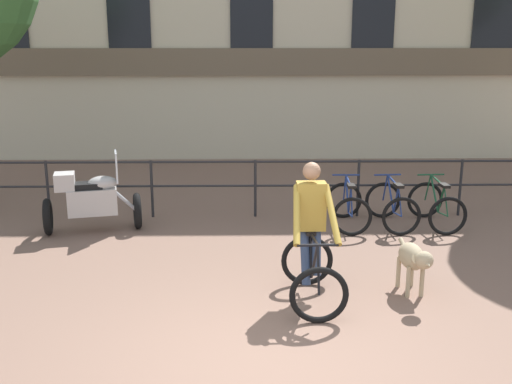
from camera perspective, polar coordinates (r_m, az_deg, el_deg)
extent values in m
plane|color=#7A5B4C|center=(6.19, 0.80, -16.10)|extent=(60.00, 60.00, 0.00)
cylinder|color=#232326|center=(11.43, -19.21, 0.23)|extent=(0.05, 0.05, 1.05)
cylinder|color=#232326|center=(10.99, -9.89, 0.28)|extent=(0.05, 0.05, 1.05)
cylinder|color=#232326|center=(10.86, -0.07, 0.33)|extent=(0.05, 0.05, 1.05)
cylinder|color=#232326|center=(11.05, 9.69, 0.37)|extent=(0.05, 0.05, 1.05)
cylinder|color=#232326|center=(11.55, 18.87, 0.40)|extent=(0.05, 0.05, 1.05)
cylinder|color=#232326|center=(10.76, -0.07, 2.89)|extent=(15.00, 0.04, 0.04)
cylinder|color=#232326|center=(10.85, -0.07, 0.60)|extent=(15.00, 0.04, 0.04)
cube|color=brown|center=(16.00, -0.42, 12.29)|extent=(17.10, 0.12, 0.70)
torus|color=black|center=(6.88, 6.02, -9.75)|extent=(0.68, 0.08, 0.68)
torus|color=black|center=(7.89, 4.89, -6.53)|extent=(0.68, 0.08, 0.68)
cylinder|color=black|center=(7.19, 5.59, -6.63)|extent=(0.05, 0.49, 0.60)
cylinder|color=black|center=(7.50, 5.24, -5.98)|extent=(0.04, 0.23, 0.52)
cylinder|color=black|center=(7.19, 5.53, -4.45)|extent=(0.05, 0.66, 0.10)
cylinder|color=black|center=(7.70, 5.09, -7.28)|extent=(0.04, 0.44, 0.08)
cylinder|color=black|center=(7.70, 5.04, -5.24)|extent=(0.03, 0.26, 0.47)
cylinder|color=black|center=(6.87, 5.96, -7.41)|extent=(0.03, 0.23, 0.54)
cylinder|color=black|center=(6.87, 5.90, -5.06)|extent=(0.48, 0.04, 0.03)
cube|color=black|center=(7.51, 5.19, -3.75)|extent=(0.13, 0.24, 0.05)
cube|color=#AD8933|center=(7.41, 5.25, -1.33)|extent=(0.36, 0.23, 0.60)
sphere|color=#A87A5B|center=(7.31, 5.33, 2.00)|extent=(0.22, 0.22, 0.22)
cylinder|color=#AD8933|center=(7.08, 3.90, -2.16)|extent=(0.13, 0.72, 0.60)
cylinder|color=#AD8933|center=(7.13, 7.26, -2.11)|extent=(0.16, 0.72, 0.60)
cylinder|color=navy|center=(7.50, 4.70, -6.18)|extent=(0.15, 0.32, 0.69)
cylinder|color=navy|center=(7.50, 5.78, -5.73)|extent=(0.13, 0.31, 0.58)
ellipsoid|color=tan|center=(7.86, 14.57, -5.93)|extent=(0.34, 0.55, 0.33)
cylinder|color=tan|center=(7.67, 15.17, -6.28)|extent=(0.20, 0.20, 0.18)
sphere|color=tan|center=(7.50, 15.73, -6.27)|extent=(0.22, 0.22, 0.22)
cone|color=tan|center=(7.42, 16.02, -6.65)|extent=(0.13, 0.14, 0.12)
cylinder|color=tan|center=(8.11, 13.77, -4.76)|extent=(0.08, 0.18, 0.12)
cylinder|color=tan|center=(7.78, 14.29, -8.29)|extent=(0.06, 0.06, 0.42)
cylinder|color=tan|center=(7.85, 15.53, -8.17)|extent=(0.06, 0.06, 0.42)
cylinder|color=tan|center=(8.07, 13.41, -7.41)|extent=(0.06, 0.06, 0.42)
cylinder|color=tan|center=(8.13, 14.61, -7.31)|extent=(0.06, 0.06, 0.42)
torus|color=black|center=(10.42, -11.23, -1.77)|extent=(0.26, 0.63, 0.62)
torus|color=black|center=(10.46, -19.21, -2.24)|extent=(0.26, 0.63, 0.62)
cube|color=#B7B2AD|center=(10.36, -15.31, -0.84)|extent=(0.87, 0.57, 0.44)
ellipsoid|color=#B7B2AD|center=(10.28, -14.41, 0.83)|extent=(0.54, 0.42, 0.24)
cube|color=black|center=(10.29, -15.96, 0.57)|extent=(0.61, 0.42, 0.10)
cylinder|color=#B2B2B7|center=(10.36, -12.29, -0.85)|extent=(0.41, 0.15, 0.41)
cube|color=silver|center=(10.22, -13.16, 2.38)|extent=(0.13, 0.44, 0.50)
cube|color=#B7B2AD|center=(10.29, -17.77, 0.95)|extent=(0.39, 0.42, 0.28)
torus|color=black|center=(10.93, 8.33, -0.78)|extent=(0.66, 0.08, 0.66)
torus|color=black|center=(9.93, 9.14, -2.34)|extent=(0.66, 0.08, 0.66)
cylinder|color=navy|center=(10.48, 8.68, -0.14)|extent=(0.04, 0.47, 0.58)
cylinder|color=navy|center=(10.19, 8.92, -0.76)|extent=(0.04, 0.22, 0.51)
cylinder|color=navy|center=(10.34, 8.80, 1.06)|extent=(0.05, 0.63, 0.10)
cylinder|color=navy|center=(10.14, 8.96, -2.14)|extent=(0.04, 0.42, 0.07)
cylinder|color=navy|center=(9.98, 9.10, -0.93)|extent=(0.03, 0.25, 0.46)
cylinder|color=navy|center=(10.78, 8.45, 0.40)|extent=(0.03, 0.21, 0.52)
cylinder|color=navy|center=(10.63, 8.57, 1.62)|extent=(0.48, 0.04, 0.03)
cube|color=black|center=(10.04, 9.05, 0.58)|extent=(0.13, 0.24, 0.05)
torus|color=black|center=(11.07, 12.00, -0.76)|extent=(0.66, 0.10, 0.66)
torus|color=black|center=(10.11, 13.69, -2.28)|extent=(0.66, 0.10, 0.66)
cylinder|color=navy|center=(10.64, 12.69, -0.12)|extent=(0.06, 0.47, 0.58)
cylinder|color=navy|center=(10.36, 13.19, -0.72)|extent=(0.05, 0.22, 0.51)
cylinder|color=navy|center=(10.49, 12.91, 1.06)|extent=(0.07, 0.63, 0.10)
cylinder|color=navy|center=(10.31, 13.32, -2.09)|extent=(0.05, 0.42, 0.07)
cylinder|color=navy|center=(10.16, 13.56, -0.89)|extent=(0.04, 0.25, 0.46)
cylinder|color=navy|center=(10.92, 12.21, 0.41)|extent=(0.04, 0.21, 0.52)
cylinder|color=navy|center=(10.78, 12.42, 1.61)|extent=(0.48, 0.06, 0.03)
cube|color=black|center=(10.20, 13.44, 0.59)|extent=(0.14, 0.25, 0.05)
torus|color=black|center=(11.27, 15.80, -0.73)|extent=(0.66, 0.10, 0.66)
torus|color=black|center=(10.33, 17.79, -2.21)|extent=(0.66, 0.10, 0.66)
cylinder|color=#194C2D|center=(10.84, 16.62, -0.10)|extent=(0.06, 0.47, 0.58)
cylinder|color=#194C2D|center=(10.57, 17.22, -0.69)|extent=(0.05, 0.22, 0.51)
cylinder|color=#194C2D|center=(10.70, 16.89, 1.06)|extent=(0.07, 0.63, 0.10)
cylinder|color=#194C2D|center=(10.52, 17.36, -2.02)|extent=(0.05, 0.42, 0.07)
cylinder|color=#194C2D|center=(10.38, 17.65, -0.85)|extent=(0.04, 0.25, 0.46)
cylinder|color=#194C2D|center=(11.12, 16.05, 0.42)|extent=(0.04, 0.21, 0.52)
cylinder|color=#194C2D|center=(10.98, 16.32, 1.60)|extent=(0.48, 0.06, 0.03)
cube|color=black|center=(10.42, 17.51, 0.60)|extent=(0.14, 0.25, 0.05)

